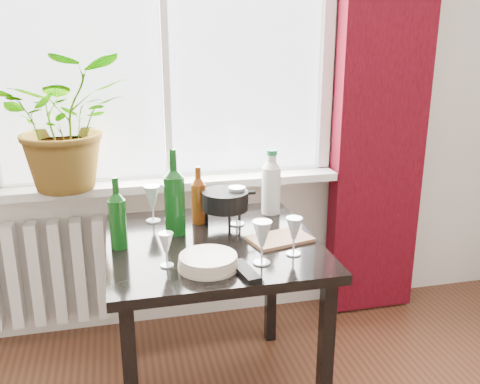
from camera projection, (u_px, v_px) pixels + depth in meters
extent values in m
cube|color=white|center=(163.00, 22.00, 2.53)|extent=(1.72, 0.08, 1.62)
cube|color=silver|center=(171.00, 183.00, 2.70)|extent=(1.72, 0.20, 0.04)
cube|color=#3C050D|center=(383.00, 83.00, 2.78)|extent=(0.50, 0.12, 2.56)
cube|color=white|center=(25.00, 275.00, 2.69)|extent=(0.80, 0.10, 0.55)
cube|color=black|center=(213.00, 245.00, 2.20)|extent=(0.85, 0.85, 0.04)
cube|color=black|center=(125.00, 294.00, 2.57)|extent=(0.05, 0.05, 0.70)
cube|color=black|center=(325.00, 362.00, 2.05)|extent=(0.05, 0.05, 0.70)
cube|color=black|center=(271.00, 278.00, 2.73)|extent=(0.05, 0.05, 0.70)
imported|color=#2B6D1D|center=(66.00, 122.00, 2.45)|extent=(0.63, 0.56, 0.63)
cylinder|color=beige|center=(208.00, 262.00, 1.94)|extent=(0.24, 0.24, 0.05)
cube|color=black|center=(245.00, 271.00, 1.90)|extent=(0.08, 0.18, 0.02)
cube|color=#976444|center=(280.00, 239.00, 2.19)|extent=(0.28, 0.21, 0.01)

